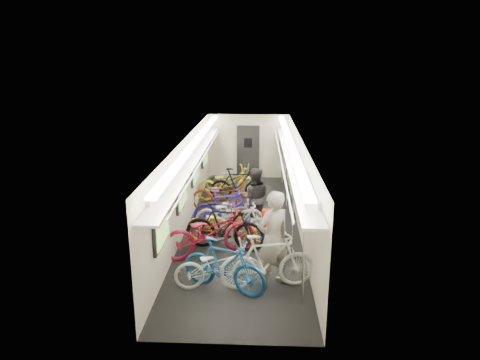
# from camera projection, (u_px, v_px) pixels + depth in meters

# --- Properties ---
(train_car_shell) EXTENTS (10.00, 10.00, 10.00)m
(train_car_shell) POSITION_uv_depth(u_px,v_px,m) (231.00, 160.00, 11.85)
(train_car_shell) COLOR black
(train_car_shell) RESTS_ON ground
(bicycle_0) EXTENTS (1.83, 0.97, 0.91)m
(bicycle_0) POSITION_uv_depth(u_px,v_px,m) (218.00, 266.00, 8.40)
(bicycle_0) COLOR silver
(bicycle_0) RESTS_ON ground
(bicycle_1) EXTENTS (1.84, 1.19, 1.08)m
(bicycle_1) POSITION_uv_depth(u_px,v_px,m) (224.00, 266.00, 8.23)
(bicycle_1) COLOR #164D84
(bicycle_1) RESTS_ON ground
(bicycle_2) EXTENTS (2.30, 1.56, 1.14)m
(bicycle_2) POSITION_uv_depth(u_px,v_px,m) (209.00, 232.00, 9.72)
(bicycle_2) COLOR maroon
(bicycle_2) RESTS_ON ground
(bicycle_3) EXTENTS (2.00, 0.90, 1.16)m
(bicycle_3) POSITION_uv_depth(u_px,v_px,m) (225.00, 227.00, 10.03)
(bicycle_3) COLOR black
(bicycle_3) RESTS_ON ground
(bicycle_4) EXTENTS (1.93, 1.10, 0.96)m
(bicycle_4) POSITION_uv_depth(u_px,v_px,m) (221.00, 226.00, 10.35)
(bicycle_4) COLOR orange
(bicycle_4) RESTS_ON ground
(bicycle_5) EXTENTS (1.74, 0.51, 1.04)m
(bicycle_5) POSITION_uv_depth(u_px,v_px,m) (238.00, 223.00, 10.40)
(bicycle_5) COLOR #BDBEBF
(bicycle_5) RESTS_ON ground
(bicycle_6) EXTENTS (1.82, 0.73, 0.94)m
(bicycle_6) POSITION_uv_depth(u_px,v_px,m) (230.00, 213.00, 11.20)
(bicycle_6) COLOR #A3A1A6
(bicycle_6) RESTS_ON ground
(bicycle_7) EXTENTS (1.77, 0.77, 1.03)m
(bicycle_7) POSITION_uv_depth(u_px,v_px,m) (225.00, 208.00, 11.49)
(bicycle_7) COLOR #231A9E
(bicycle_7) RESTS_ON ground
(bicycle_8) EXTENTS (2.06, 0.96, 1.04)m
(bicycle_8) POSITION_uv_depth(u_px,v_px,m) (225.00, 196.00, 12.50)
(bicycle_8) COLOR maroon
(bicycle_8) RESTS_ON ground
(bicycle_9) EXTENTS (1.83, 0.63, 1.08)m
(bicycle_9) POSITION_uv_depth(u_px,v_px,m) (238.00, 184.00, 13.53)
(bicycle_9) COLOR black
(bicycle_9) RESTS_ON ground
(bicycle_10) EXTENTS (2.13, 1.31, 1.06)m
(bicycle_10) POSITION_uv_depth(u_px,v_px,m) (227.00, 183.00, 13.73)
(bicycle_10) COLOR gold
(bicycle_10) RESTS_ON ground
(bicycle_11) EXTENTS (1.97, 0.87, 1.14)m
(bicycle_11) POSITION_uv_depth(u_px,v_px,m) (268.00, 262.00, 8.32)
(bicycle_11) COLOR white
(bicycle_11) RESTS_ON ground
(bicycle_12) EXTENTS (1.89, 0.73, 0.98)m
(bicycle_12) POSITION_uv_depth(u_px,v_px,m) (233.00, 179.00, 14.31)
(bicycle_12) COLOR slate
(bicycle_12) RESTS_ON ground
(passenger_near) EXTENTS (0.85, 0.78, 1.96)m
(passenger_near) POSITION_uv_depth(u_px,v_px,m) (273.00, 239.00, 8.37)
(passenger_near) COLOR gray
(passenger_near) RESTS_ON ground
(passenger_mid) EXTENTS (0.80, 0.63, 1.63)m
(passenger_mid) POSITION_uv_depth(u_px,v_px,m) (255.00, 198.00, 11.36)
(passenger_mid) COLOR black
(passenger_mid) RESTS_ON ground
(backpack) EXTENTS (0.28, 0.18, 0.38)m
(backpack) POSITION_uv_depth(u_px,v_px,m) (269.00, 219.00, 8.58)
(backpack) COLOR #A42110
(backpack) RESTS_ON passenger_near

